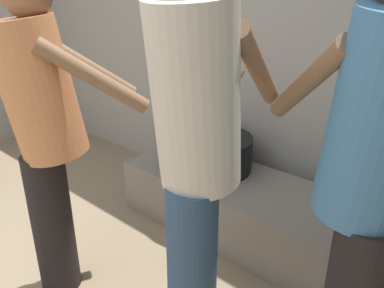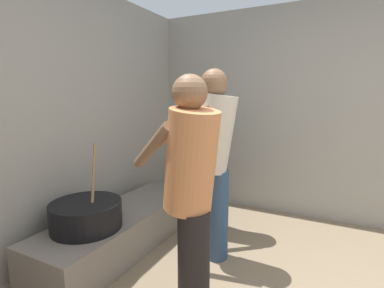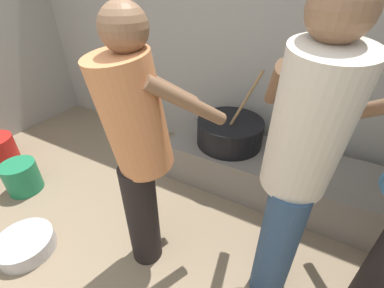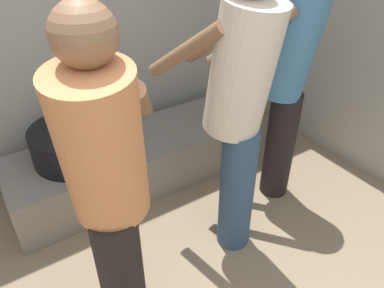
% 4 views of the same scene
% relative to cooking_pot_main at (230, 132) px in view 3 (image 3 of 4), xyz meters
% --- Properties ---
extents(block_enclosure_rear, '(4.90, 0.20, 2.49)m').
position_rel_cooking_pot_main_xyz_m(block_enclosure_rear, '(-0.27, 0.49, 0.77)').
color(block_enclosure_rear, '#9E998E').
rests_on(block_enclosure_rear, ground_plane).
extents(hearth_ledge, '(1.83, 0.60, 0.36)m').
position_rel_cooking_pot_main_xyz_m(hearth_ledge, '(0.41, -0.03, -0.29)').
color(hearth_ledge, slate).
rests_on(hearth_ledge, ground_plane).
extents(cooking_pot_main, '(0.58, 0.58, 0.68)m').
position_rel_cooking_pot_main_xyz_m(cooking_pot_main, '(0.00, 0.00, 0.00)').
color(cooking_pot_main, black).
rests_on(cooking_pot_main, hearth_ledge).
extents(cook_in_cream_shirt, '(0.48, 0.74, 1.67)m').
position_rel_cooking_pot_main_xyz_m(cook_in_cream_shirt, '(0.63, -0.87, 0.49)').
color(cook_in_cream_shirt, navy).
rests_on(cook_in_cream_shirt, ground_plane).
extents(cook_in_orange_shirt, '(0.59, 0.73, 1.57)m').
position_rel_cooking_pot_main_xyz_m(cook_in_orange_shirt, '(-0.13, -1.04, 0.42)').
color(cook_in_orange_shirt, black).
rests_on(cook_in_orange_shirt, ground_plane).
extents(bucket_green_plastic, '(0.28, 0.28, 0.28)m').
position_rel_cooking_pot_main_xyz_m(bucket_green_plastic, '(-1.50, -1.07, -0.33)').
color(bucket_green_plastic, '#1E7A4C').
rests_on(bucket_green_plastic, ground_plane).
extents(metal_mixing_bowl, '(0.38, 0.38, 0.12)m').
position_rel_cooking_pot_main_xyz_m(metal_mixing_bowl, '(-0.91, -1.46, -0.41)').
color(metal_mixing_bowl, '#B7B7BC').
rests_on(metal_mixing_bowl, ground_plane).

